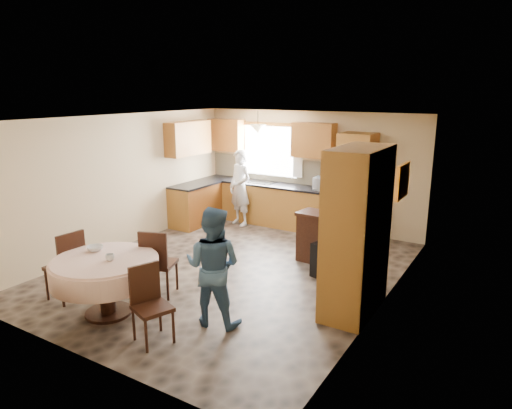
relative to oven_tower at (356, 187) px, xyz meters
The scene contains 36 objects.
floor 3.11m from the oven_tower, 113.15° to the right, with size 5.00×6.00×0.01m, color brown.
ceiling 3.26m from the oven_tower, 113.15° to the right, with size 5.00×6.00×0.01m, color white.
wall_back 1.21m from the oven_tower, 164.91° to the left, with size 5.00×0.02×2.50m, color tan.
wall_front 5.81m from the oven_tower, 101.43° to the right, with size 5.00×0.02×2.50m, color tan.
wall_left 4.54m from the oven_tower, 143.61° to the right, with size 0.02×6.00×2.50m, color tan.
wall_right 3.02m from the oven_tower, 63.35° to the right, with size 0.02×6.00×2.50m, color tan.
window 2.24m from the oven_tower, behind, with size 1.40×0.03×1.10m, color white.
curtain_left 2.97m from the oven_tower, behind, with size 0.22×0.02×1.15m, color white.
curtain_right 1.54m from the oven_tower, behind, with size 0.22×0.02×1.15m, color white.
base_cab_back 2.09m from the oven_tower, behind, with size 3.30×0.60×0.88m, color #C18733.
counter_back 2.01m from the oven_tower, behind, with size 3.30×0.64×0.04m, color black.
base_cab_left 3.52m from the oven_tower, 165.12° to the right, with size 0.60×1.20×0.88m, color #C18733.
counter_left 3.47m from the oven_tower, 165.12° to the right, with size 0.64×1.20×0.04m, color black.
backsplash 2.03m from the oven_tower, behind, with size 3.30×0.02×0.55m, color #C3B289.
wall_cab_left 3.31m from the oven_tower, behind, with size 0.85×0.33×0.72m, color #C17930.
wall_cab_right 1.32m from the oven_tower, behind, with size 0.90×0.33×0.72m, color #C17930.
wall_cab_side 3.70m from the oven_tower, 165.67° to the right, with size 0.33×1.20×0.72m, color #C17930.
oven_tower is the anchor object (origin of this frame).
oven_upper 0.37m from the oven_tower, 90.00° to the right, with size 0.56×0.01×0.45m, color black.
oven_lower 0.44m from the oven_tower, 90.00° to the right, with size 0.56×0.01×0.45m, color black.
pendant 2.40m from the oven_tower, behind, with size 0.36×0.36×0.18m, color beige.
sideboard 1.72m from the oven_tower, 85.19° to the right, with size 1.15×0.48×0.82m, color #381B0F.
space_heater 2.35m from the oven_tower, 81.95° to the right, with size 0.41×0.29×0.56m, color black.
cupboard 3.22m from the oven_tower, 70.58° to the right, with size 0.59×1.17×2.23m, color #C18733.
dining_table 5.14m from the oven_tower, 109.42° to the right, with size 1.39×1.39×0.79m.
chair_left 5.45m from the oven_tower, 117.34° to the right, with size 0.47×0.47×1.03m.
chair_back 4.38m from the oven_tower, 110.25° to the right, with size 0.56×0.56×1.01m.
chair_right 5.09m from the oven_tower, 98.66° to the right, with size 0.52×0.52×0.93m.
framed_picture 2.30m from the oven_tower, 53.85° to the right, with size 0.06×0.63×0.52m.
microwave 0.60m from the oven_tower, behind, with size 0.50×0.34×0.27m, color silver.
person_sink 2.53m from the oven_tower, behind, with size 0.61×0.40×1.67m, color silver.
person_dining 4.30m from the oven_tower, 94.67° to the right, with size 0.75×0.59×1.55m, color #38597C.
bowl_sideboard 1.61m from the oven_tower, 92.06° to the right, with size 0.20×0.20×0.05m, color #B2B2B2.
bottle_sideboard 1.64m from the oven_tower, 75.95° to the right, with size 0.10×0.10×0.27m, color silver.
cup_table 5.10m from the oven_tower, 107.92° to the right, with size 0.11×0.11×0.09m, color #B2B2B2.
bowl_table 5.13m from the oven_tower, 113.44° to the right, with size 0.22×0.22×0.07m, color #B2B2B2.
Camera 1 is at (4.04, -5.90, 2.93)m, focal length 32.00 mm.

